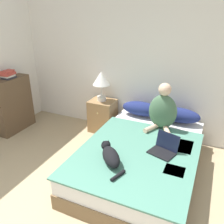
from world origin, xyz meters
The scene contains 11 objects.
wall_back centered at (0.00, 3.28, 1.27)m, with size 5.27×0.05×2.55m.
bed centered at (0.47, 2.16, 0.21)m, with size 1.42×2.10×0.42m.
pillow_near centered at (0.16, 3.05, 0.53)m, with size 0.63×0.27×0.23m.
pillow_far centered at (0.78, 3.05, 0.53)m, with size 0.63×0.27×0.23m.
person_sitting centered at (0.58, 2.75, 0.70)m, with size 0.41×0.40×0.69m.
cat_tabby centered at (0.25, 1.66, 0.51)m, with size 0.42×0.51×0.18m.
laptop_open centered at (0.76, 2.11, 0.47)m, with size 0.37×0.34×0.23m.
nightstand centered at (-0.53, 3.02, 0.29)m, with size 0.44×0.39×0.57m.
table_lamp centered at (-0.55, 3.03, 0.94)m, with size 0.29×0.29×0.51m.
bookshelf centered at (-1.99, 2.40, 0.48)m, with size 0.24×0.71×0.96m.
book_stack_top centered at (-1.99, 2.41, 1.03)m, with size 0.20×0.24×0.14m.
Camera 1 is at (1.21, -0.40, 2.06)m, focal length 38.00 mm.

